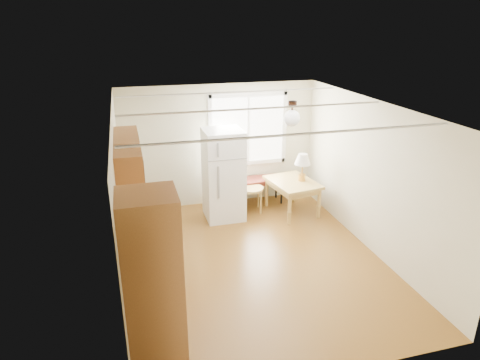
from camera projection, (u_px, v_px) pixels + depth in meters
name	position (u px, v px, depth m)	size (l,w,h in m)	color
room_shell	(256.00, 189.00, 6.50)	(4.60, 5.60, 2.62)	#583512
kitchen_run	(146.00, 248.00, 5.65)	(0.65, 3.40, 2.20)	brown
window_unit	(248.00, 130.00, 8.78)	(1.64, 0.05, 1.51)	white
pendant_light	(292.00, 117.00, 6.69)	(0.26, 0.26, 0.40)	black
refrigerator	(224.00, 175.00, 8.19)	(0.73, 0.76, 1.76)	white
bench	(257.00, 181.00, 8.95)	(1.20, 0.44, 0.55)	#5C1E15
dining_table	(292.00, 186.00, 8.50)	(0.96, 1.18, 0.67)	#A2813E
chair	(247.00, 183.00, 8.51)	(0.49, 0.49, 1.09)	#A2813E
table_lamp	(303.00, 161.00, 8.36)	(0.32, 0.32, 0.55)	#B9883B
coffee_maker	(147.00, 256.00, 5.10)	(0.21, 0.25, 0.34)	black
kettle	(142.00, 239.00, 5.52)	(0.14, 0.14, 0.26)	red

